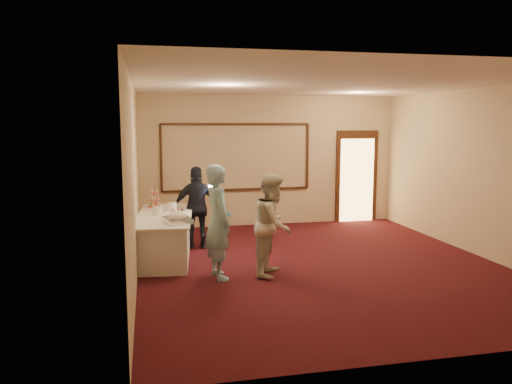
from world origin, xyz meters
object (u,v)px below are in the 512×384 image
plate_stack_a (158,211)px  tart (174,215)px  man (218,222)px  woman (273,224)px  plate_stack_b (172,207)px  buffet_table (165,236)px  guest (198,208)px  cupcake_stand (155,200)px  pavlova_tray (177,217)px

plate_stack_a → tart: plate_stack_a is taller
man → woman: (0.87, 0.02, -0.08)m
plate_stack_a → plate_stack_b: bearing=52.1°
buffet_table → plate_stack_a: (-0.11, 0.04, 0.45)m
man → guest: bearing=-6.8°
woman → guest: (-0.99, 1.90, -0.02)m
plate_stack_a → guest: 0.90m
buffet_table → guest: bearing=40.1°
cupcake_stand → buffet_table: bearing=-79.8°
plate_stack_b → guest: (0.48, 0.16, -0.06)m
cupcake_stand → woman: size_ratio=0.24×
buffet_table → guest: guest is taller
pavlova_tray → tart: size_ratio=2.41×
pavlova_tray → plate_stack_a: (-0.29, 0.77, -0.02)m
buffet_table → guest: size_ratio=1.61×
buffet_table → woman: size_ratio=1.57×
pavlova_tray → guest: size_ratio=0.38×
buffet_table → plate_stack_b: size_ratio=13.44×
plate_stack_b → woman: (1.48, -1.74, -0.05)m
plate_stack_a → woman: (1.74, -1.40, -0.04)m
plate_stack_a → plate_stack_b: (0.26, 0.34, 0.01)m
tart → woman: bearing=-37.8°
plate_stack_a → tart: 0.38m
cupcake_stand → woman: (1.78, -2.22, -0.11)m
cupcake_stand → plate_stack_a: (0.04, -0.82, -0.07)m
man → woman: bearing=-99.6°
woman → plate_stack_a: bearing=77.2°
plate_stack_a → woman: 2.24m
tart → guest: (0.48, 0.76, -0.01)m
buffet_table → plate_stack_b: 0.61m
buffet_table → man: 1.65m
man → buffet_table: bearing=18.3°
plate_stack_b → tart: (0.01, -0.60, -0.05)m
plate_stack_a → plate_stack_b: 0.43m
buffet_table → woman: (1.63, -1.37, 0.41)m
pavlova_tray → man: bearing=-47.9°
pavlova_tray → guest: guest is taller
plate_stack_b → man: 1.86m
cupcake_stand → man: bearing=-67.7°
woman → buffet_table: bearing=76.1°
plate_stack_b → buffet_table: bearing=-112.1°
plate_stack_a → tart: bearing=-43.9°
plate_stack_a → man: size_ratio=0.10×
plate_stack_b → guest: 0.52m
cupcake_stand → tart: cupcake_stand is taller
plate_stack_a → pavlova_tray: bearing=-69.3°
plate_stack_a → buffet_table: bearing=-17.6°
buffet_table → cupcake_stand: cupcake_stand is taller
pavlova_tray → tart: pavlova_tray is taller
buffet_table → pavlova_tray: 0.89m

